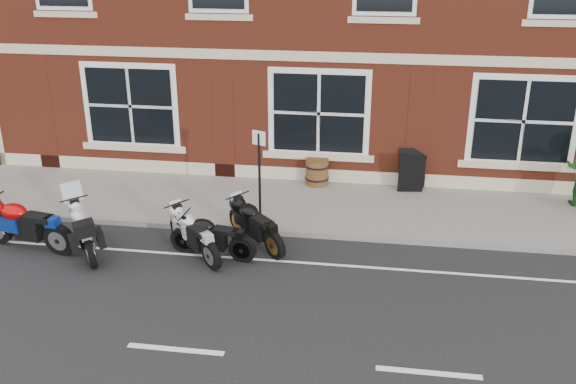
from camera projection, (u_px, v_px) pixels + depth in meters
name	position (u px, v px, depth m)	size (l,w,h in m)	color
ground	(221.00, 262.00, 13.06)	(80.00, 80.00, 0.00)	black
sidewalk	(250.00, 202.00, 15.79)	(30.00, 3.00, 0.12)	slate
kerb	(236.00, 229.00, 14.34)	(30.00, 0.16, 0.12)	slate
moto_touring_silver	(85.00, 227.00, 13.32)	(1.22, 1.80, 1.35)	black
moto_sport_red	(26.00, 223.00, 13.42)	(2.27, 0.57, 1.03)	black
moto_sport_black	(256.00, 222.00, 13.58)	(1.49, 1.56, 0.91)	black
moto_sport_silver	(195.00, 232.00, 13.17)	(1.49, 1.55, 0.91)	black
moto_naked_black	(211.00, 235.00, 13.11)	(1.89, 0.46, 0.85)	black
a_board_sign	(411.00, 171.00, 16.13)	(0.64, 0.42, 1.06)	black
barrel_planter	(317.00, 172.00, 16.62)	(0.62, 0.62, 0.69)	#532E16
parking_sign	(259.00, 172.00, 13.88)	(0.30, 0.13, 2.22)	black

